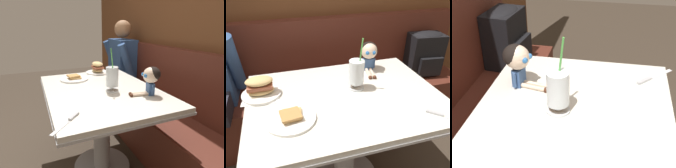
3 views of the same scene
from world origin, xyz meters
The scene contains 9 objects.
wood_panel_wall centered at (0.00, 1.05, 1.20)m, with size 4.40×0.08×2.40m, color brown.
booth_bench centered at (0.00, 0.81, 0.33)m, with size 2.60×0.48×1.00m.
diner_table centered at (0.00, 0.18, 0.54)m, with size 1.11×0.81×0.74m.
toast_plate centered at (-0.32, 0.05, 0.75)m, with size 0.25×0.25×0.04m.
milkshake_glass centered at (0.08, 0.24, 0.84)m, with size 0.10×0.10×0.32m.
sandwich_plate centered at (-0.46, 0.31, 0.79)m, with size 0.22×0.22×0.12m.
butter_knife centered at (0.41, -0.13, 0.74)m, with size 0.18×0.18×0.01m.
seated_doll centered at (0.25, 0.46, 0.87)m, with size 0.13×0.23×0.20m.
diner_patron centered at (-0.88, 0.76, 0.74)m, with size 0.55×0.48×0.81m.
Camera 1 is at (1.29, -0.28, 1.21)m, focal length 30.33 mm.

